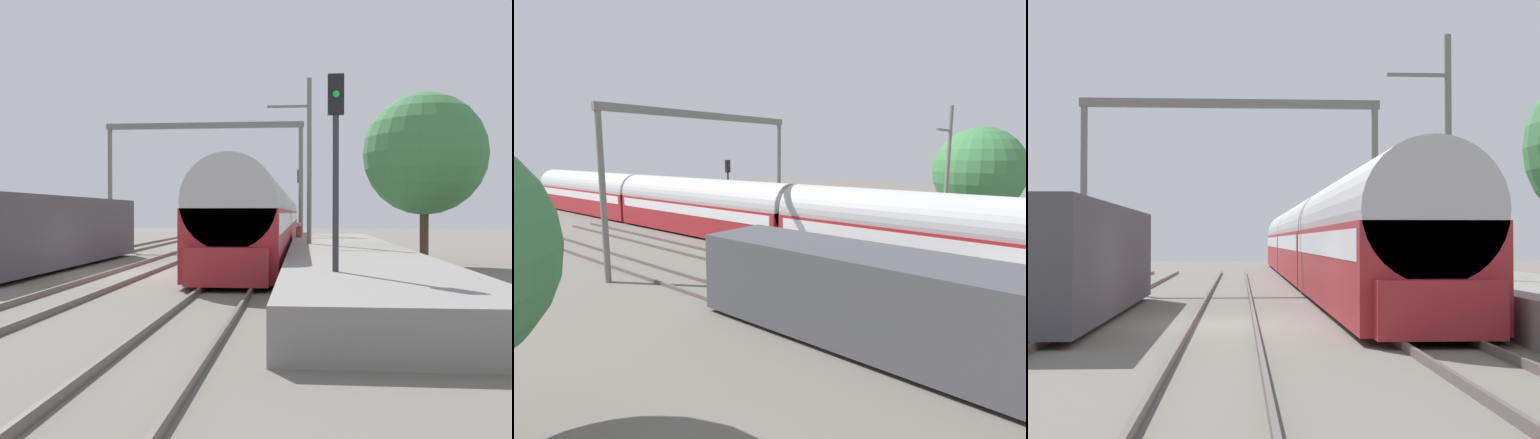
{
  "view_description": "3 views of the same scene",
  "coord_description": "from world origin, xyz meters",
  "views": [
    {
      "loc": [
        6.17,
        -19.91,
        2.23
      ],
      "look_at": [
        4.04,
        5.47,
        1.92
      ],
      "focal_mm": 39.24,
      "sensor_mm": 36.0,
      "label": 1
    },
    {
      "loc": [
        -14.87,
        -2.42,
        5.73
      ],
      "look_at": [
        0.52,
        10.69,
        2.46
      ],
      "focal_mm": 28.9,
      "sensor_mm": 36.0,
      "label": 2
    },
    {
      "loc": [
        0.36,
        -19.15,
        1.97
      ],
      "look_at": [
        2.02,
        11.07,
        2.76
      ],
      "focal_mm": 57.17,
      "sensor_mm": 36.0,
      "label": 3
    }
  ],
  "objects": [
    {
      "name": "passenger_train",
      "position": [
        4.04,
        20.14,
        1.97
      ],
      "size": [
        2.93,
        49.2,
        3.82
      ],
      "color": "maroon",
      "rests_on": "ground"
    },
    {
      "name": "track_east",
      "position": [
        4.04,
        0.0,
        0.08
      ],
      "size": [
        1.52,
        60.0,
        0.16
      ],
      "color": "#5D534F",
      "rests_on": "ground"
    },
    {
      "name": "person_crossing",
      "position": [
        5.95,
        10.31,
        1.03
      ],
      "size": [
        0.29,
        0.43,
        1.73
      ],
      "rotation": [
        0.0,
        0.0,
        4.85
      ],
      "color": "#313131",
      "rests_on": "ground"
    },
    {
      "name": "platform",
      "position": [
        7.85,
        2.0,
        0.45
      ],
      "size": [
        4.4,
        28.0,
        0.9
      ],
      "color": "gray",
      "rests_on": "ground"
    },
    {
      "name": "catenary_pole_east_mid",
      "position": [
        6.39,
        4.18,
        4.15
      ],
      "size": [
        1.9,
        0.2,
        8.0
      ],
      "color": "slate",
      "rests_on": "ground"
    },
    {
      "name": "ground",
      "position": [
        0.0,
        0.0,
        0.0
      ],
      "size": [
        120.0,
        120.0,
        0.0
      ],
      "primitive_type": "plane",
      "color": "#68655B"
    },
    {
      "name": "track_west",
      "position": [
        0.0,
        0.0,
        0.08
      ],
      "size": [
        1.52,
        60.0,
        0.16
      ],
      "color": "#5D534F",
      "rests_on": "ground"
    },
    {
      "name": "catenary_gantry",
      "position": [
        0.0,
        14.65,
        5.63
      ],
      "size": [
        12.47,
        0.28,
        7.86
      ],
      "color": "slate",
      "rests_on": "ground"
    },
    {
      "name": "freight_car",
      "position": [
        -4.04,
        2.15,
        1.47
      ],
      "size": [
        2.8,
        13.0,
        2.7
      ],
      "color": "#47474C",
      "rests_on": "ground"
    },
    {
      "name": "track_far_west",
      "position": [
        -4.04,
        0.0,
        0.08
      ],
      "size": [
        1.52,
        60.0,
        0.16
      ],
      "color": "#5D534F",
      "rests_on": "ground"
    },
    {
      "name": "railway_signal_far",
      "position": [
        5.95,
        19.35,
        3.34
      ],
      "size": [
        0.36,
        0.3,
        5.24
      ],
      "color": "#2D2D33",
      "rests_on": "ground"
    }
  ]
}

